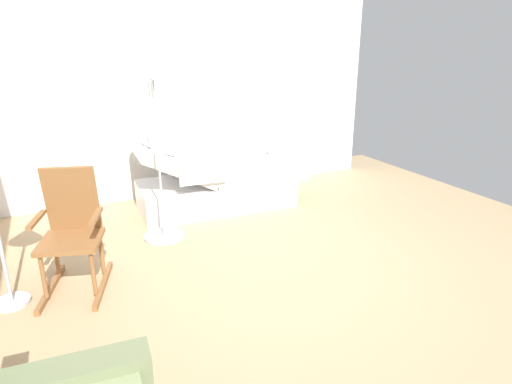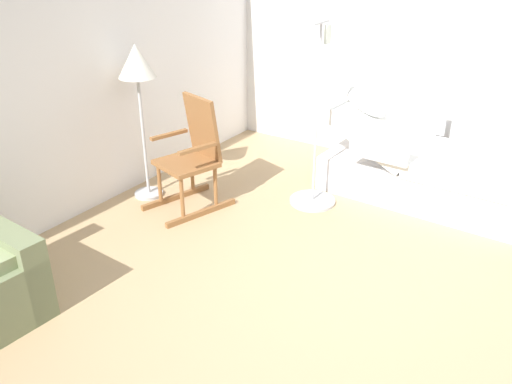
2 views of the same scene
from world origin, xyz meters
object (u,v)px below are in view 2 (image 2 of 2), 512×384
(hospital_bed, at_px, (427,169))
(floor_lamp, at_px, (137,72))
(iv_pole, at_px, (314,178))
(rocking_chair, at_px, (193,156))

(hospital_bed, xyz_separation_m, floor_lamp, (-1.43, 2.31, 0.93))
(hospital_bed, distance_m, iv_pole, 1.10)
(rocking_chair, bearing_deg, floor_lamp, 99.17)
(hospital_bed, relative_size, floor_lamp, 1.43)
(hospital_bed, xyz_separation_m, rocking_chair, (-1.35, 1.79, 0.20))
(hospital_bed, height_order, rocking_chair, rocking_chair)
(hospital_bed, distance_m, floor_lamp, 2.87)
(iv_pole, bearing_deg, hospital_bed, -52.01)
(floor_lamp, bearing_deg, iv_pole, -62.49)
(rocking_chair, relative_size, iv_pole, 0.62)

